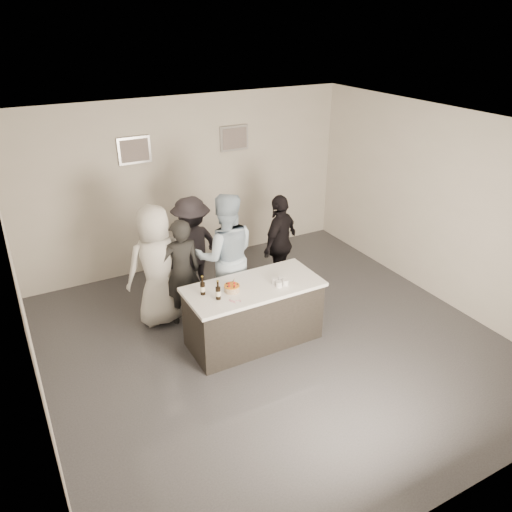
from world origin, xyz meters
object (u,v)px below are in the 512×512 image
(person_main_black, at_px, (182,272))
(person_guest_left, at_px, (157,266))
(beer_bottle_a, at_px, (203,286))
(beer_bottle_b, at_px, (218,290))
(person_guest_back, at_px, (192,247))
(person_guest_right, at_px, (280,243))
(bar_counter, at_px, (254,314))
(person_main_blue, at_px, (226,256))
(cake, at_px, (232,289))

(person_main_black, relative_size, person_guest_left, 0.89)
(beer_bottle_a, xyz_separation_m, person_main_black, (0.03, 0.87, -0.21))
(beer_bottle_b, height_order, person_guest_back, person_guest_back)
(person_guest_left, xyz_separation_m, person_guest_right, (2.08, 0.02, -0.09))
(bar_counter, relative_size, person_main_blue, 0.96)
(beer_bottle_a, bearing_deg, bar_counter, -8.55)
(beer_bottle_a, height_order, person_main_blue, person_main_blue)
(person_guest_right, height_order, person_guest_back, person_guest_back)
(person_main_blue, bearing_deg, cake, 87.52)
(person_main_black, height_order, person_guest_right, person_guest_right)
(person_main_black, bearing_deg, person_main_blue, 170.78)
(bar_counter, distance_m, person_main_blue, 1.00)
(beer_bottle_b, distance_m, person_main_blue, 1.10)
(cake, distance_m, person_guest_left, 1.31)
(person_guest_left, relative_size, person_guest_right, 1.11)
(person_main_blue, distance_m, person_guest_back, 0.86)
(bar_counter, height_order, person_main_black, person_main_black)
(person_main_blue, xyz_separation_m, person_guest_back, (-0.20, 0.82, -0.14))
(person_main_blue, relative_size, person_guest_left, 1.06)
(person_main_black, xyz_separation_m, person_guest_left, (-0.31, 0.16, 0.10))
(beer_bottle_b, xyz_separation_m, person_guest_back, (0.35, 1.77, -0.20))
(person_guest_right, bearing_deg, person_main_blue, -16.41)
(bar_counter, height_order, beer_bottle_b, beer_bottle_b)
(bar_counter, bearing_deg, beer_bottle_a, 171.45)
(person_main_black, relative_size, person_guest_right, 0.99)
(person_main_black, bearing_deg, beer_bottle_b, 96.60)
(cake, relative_size, beer_bottle_a, 0.80)
(beer_bottle_b, bearing_deg, person_guest_right, 36.73)
(person_guest_right, xyz_separation_m, person_guest_back, (-1.32, 0.52, 0.01))
(beer_bottle_b, height_order, person_guest_right, person_guest_right)
(beer_bottle_a, relative_size, person_guest_back, 0.16)
(person_guest_left, bearing_deg, beer_bottle_b, 106.24)
(cake, bearing_deg, beer_bottle_a, 164.45)
(person_guest_left, bearing_deg, bar_counter, 128.52)
(bar_counter, distance_m, person_guest_back, 1.73)
(beer_bottle_a, relative_size, person_main_blue, 0.13)
(cake, bearing_deg, person_guest_left, 120.01)
(person_main_blue, height_order, person_guest_left, person_main_blue)
(beer_bottle_b, relative_size, person_main_black, 0.16)
(beer_bottle_a, bearing_deg, person_guest_left, 105.44)
(bar_counter, relative_size, person_main_black, 1.14)
(cake, bearing_deg, person_main_blue, 69.80)
(person_main_blue, bearing_deg, person_guest_back, -58.39)
(person_guest_right, bearing_deg, cake, 7.40)
(person_guest_left, distance_m, person_guest_right, 2.09)
(beer_bottle_b, distance_m, person_guest_right, 2.10)
(cake, bearing_deg, person_main_black, 109.32)
(beer_bottle_a, bearing_deg, person_guest_back, 73.06)
(beer_bottle_b, height_order, person_guest_left, person_guest_left)
(person_main_black, bearing_deg, beer_bottle_a, 89.49)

